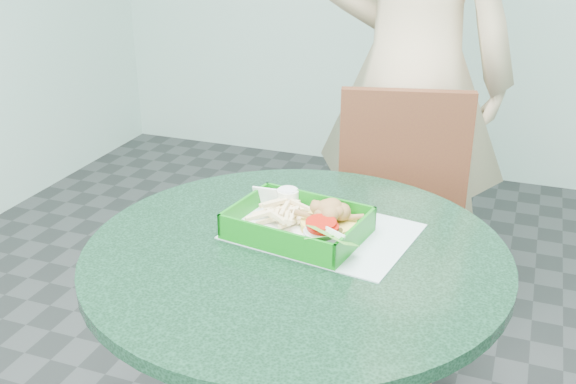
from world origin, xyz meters
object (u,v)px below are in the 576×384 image
(dining_chair, at_px, (394,221))
(diner_person, at_px, (417,10))
(food_basket, at_px, (298,236))
(cafe_table, at_px, (295,321))
(crab_sandwich, at_px, (328,221))
(sauce_ramekin, at_px, (280,203))

(dining_chair, height_order, diner_person, diner_person)
(diner_person, xyz_separation_m, food_basket, (-0.07, -0.94, -0.37))
(dining_chair, xyz_separation_m, food_basket, (-0.10, -0.63, 0.24))
(cafe_table, distance_m, crab_sandwich, 0.24)
(dining_chair, height_order, food_basket, dining_chair)
(diner_person, bearing_deg, food_basket, 89.85)
(diner_person, relative_size, food_basket, 7.85)
(diner_person, bearing_deg, dining_chair, 99.51)
(dining_chair, xyz_separation_m, crab_sandwich, (-0.04, -0.60, 0.27))
(crab_sandwich, xyz_separation_m, sauce_ramekin, (-0.14, 0.05, -0.00))
(food_basket, relative_size, sauce_ramekin, 5.47)
(diner_person, distance_m, crab_sandwich, 0.97)
(food_basket, xyz_separation_m, sauce_ramekin, (-0.08, 0.09, 0.03))
(cafe_table, height_order, food_basket, food_basket)
(diner_person, relative_size, crab_sandwich, 17.87)
(diner_person, relative_size, sauce_ramekin, 42.90)
(cafe_table, height_order, dining_chair, dining_chair)
(diner_person, distance_m, sauce_ramekin, 0.93)
(dining_chair, relative_size, crab_sandwich, 7.31)
(dining_chair, distance_m, food_basket, 0.68)
(crab_sandwich, bearing_deg, food_basket, -149.47)
(dining_chair, relative_size, sauce_ramekin, 17.56)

